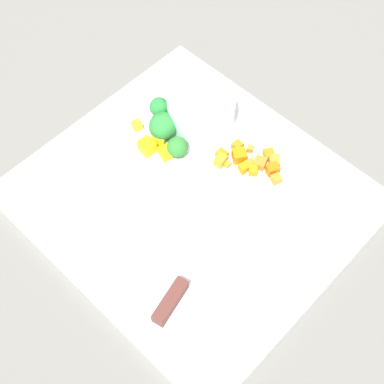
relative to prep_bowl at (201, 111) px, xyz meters
name	(u,v)px	position (x,y,z in m)	size (l,w,h in m)	color
ground_plane	(192,200)	(0.08, -0.10, -0.04)	(4.00, 4.00, 0.00)	slate
cutting_board	(192,198)	(0.08, -0.10, -0.03)	(0.43, 0.39, 0.01)	white
prep_bowl	(201,111)	(0.00, 0.00, 0.00)	(0.10, 0.10, 0.05)	white
chef_knife	(194,266)	(0.16, -0.18, -0.02)	(0.08, 0.27, 0.02)	silver
carrot_dice_0	(272,169)	(0.14, 0.00, -0.02)	(0.01, 0.02, 0.01)	orange
carrot_dice_1	(221,161)	(0.07, -0.04, -0.02)	(0.01, 0.02, 0.01)	orange
carrot_dice_2	(239,156)	(0.09, -0.01, -0.02)	(0.02, 0.02, 0.02)	orange
carrot_dice_3	(228,165)	(0.08, -0.03, -0.02)	(0.01, 0.01, 0.01)	orange
carrot_dice_4	(276,179)	(0.15, -0.01, -0.02)	(0.01, 0.01, 0.01)	orange
carrot_dice_5	(260,164)	(0.12, 0.00, -0.02)	(0.02, 0.02, 0.02)	orange
carrot_dice_6	(251,165)	(0.11, -0.01, -0.02)	(0.01, 0.01, 0.01)	orange
carrot_dice_7	(250,149)	(0.09, 0.01, -0.02)	(0.01, 0.01, 0.01)	orange
carrot_dice_8	(269,155)	(0.12, 0.02, -0.02)	(0.02, 0.01, 0.01)	orange
carrot_dice_9	(244,168)	(0.11, -0.02, -0.02)	(0.01, 0.01, 0.01)	orange
carrot_dice_10	(222,155)	(0.07, -0.03, -0.02)	(0.01, 0.02, 0.01)	orange
carrot_dice_11	(237,146)	(0.07, 0.00, -0.02)	(0.01, 0.01, 0.01)	orange
carrot_dice_12	(274,161)	(0.13, 0.02, -0.02)	(0.02, 0.02, 0.01)	orange
carrot_dice_13	(253,171)	(0.12, -0.02, -0.02)	(0.01, 0.01, 0.01)	orange
pepper_dice_0	(159,138)	(-0.02, -0.07, -0.02)	(0.02, 0.02, 0.02)	yellow
pepper_dice_1	(165,153)	(0.01, -0.08, -0.02)	(0.02, 0.01, 0.01)	yellow
pepper_dice_2	(147,146)	(-0.02, -0.09, -0.01)	(0.02, 0.02, 0.02)	yellow
pepper_dice_3	(137,125)	(-0.06, -0.08, -0.02)	(0.01, 0.01, 0.01)	yellow
broccoli_floret_0	(159,107)	(-0.05, -0.04, -0.01)	(0.03, 0.03, 0.03)	#91C354
broccoli_floret_1	(177,147)	(0.02, -0.07, -0.01)	(0.03, 0.03, 0.03)	#8DC25A
broccoli_floret_2	(163,126)	(-0.02, -0.06, 0.00)	(0.04, 0.04, 0.04)	#80BB61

